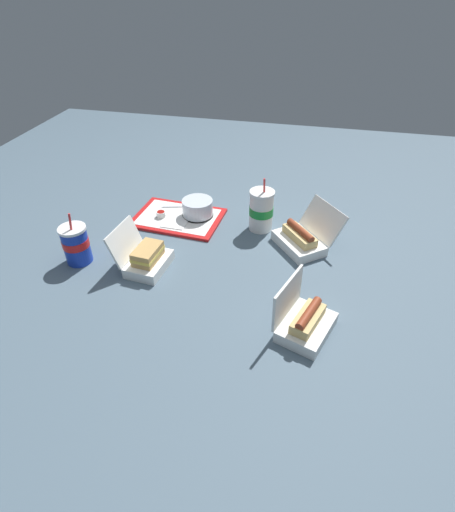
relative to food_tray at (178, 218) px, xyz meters
name	(u,v)px	position (x,y,z in m)	size (l,w,h in m)	color
ground_plane	(229,262)	(0.28, -0.25, -0.01)	(3.20, 3.20, 0.00)	#4C6070
food_tray	(178,218)	(0.00, 0.00, 0.00)	(0.39, 0.29, 0.01)	red
cake_container	(198,208)	(0.08, 0.03, 0.04)	(0.13, 0.13, 0.07)	black
ketchup_cup	(161,214)	(-0.07, -0.02, 0.02)	(0.04, 0.04, 0.02)	white
napkin_stack	(175,222)	(0.01, -0.05, 0.01)	(0.10, 0.10, 0.00)	white
plastic_fork	(174,206)	(-0.04, 0.08, 0.01)	(0.11, 0.01, 0.01)	white
clamshell_hotdog_corner	(302,238)	(0.54, -0.09, 0.03)	(0.28, 0.28, 0.16)	white
clamshell_sandwich_center	(146,258)	(0.00, -0.35, 0.04)	(0.19, 0.19, 0.16)	white
clamshell_hotdog_left	(304,321)	(0.58, -0.54, 0.03)	(0.20, 0.22, 0.17)	white
soda_cup_left	(261,210)	(0.36, 0.01, 0.08)	(0.10, 0.10, 0.23)	white
soda_cup_back	(76,244)	(-0.26, -0.37, 0.07)	(0.10, 0.10, 0.21)	#1938B7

